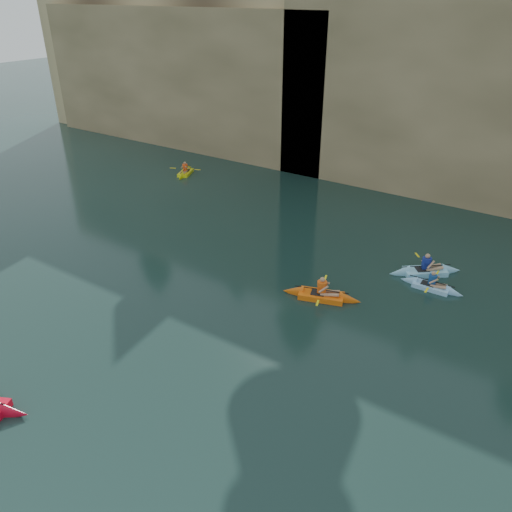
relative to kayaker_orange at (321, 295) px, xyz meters
The scene contains 10 objects.
ground 8.37m from the kayaker_orange, 88.90° to the right, with size 160.00×160.00×0.00m, color black.
cliff 22.41m from the kayaker_orange, 89.57° to the left, with size 70.00×16.00×12.00m, color tan.
cliff_slab_west 24.95m from the kayaker_orange, 144.34° to the left, with size 26.00×2.40×10.56m, color tan.
cliff_slab_center 15.43m from the kayaker_orange, 81.37° to the left, with size 24.00×2.40×11.40m, color tan.
sea_cave_west 22.50m from the kayaker_orange, 142.71° to the left, with size 4.50×1.00×4.00m, color black.
sea_cave_center 14.19m from the kayaker_orange, 105.78° to the left, with size 3.50×1.00×3.20m, color black.
kayaker_orange is the anchor object (origin of this frame).
kayaker_ltblue_near 4.81m from the kayaker_orange, 42.47° to the left, with size 2.66×2.09×1.04m.
kayaker_yellow 17.31m from the kayaker_orange, 149.40° to the left, with size 2.06×2.73×1.09m.
kayaker_ltblue_mid 5.25m from the kayaker_orange, 55.79° to the left, with size 3.03×2.67×1.26m.
Camera 1 is at (7.16, -7.51, 11.26)m, focal length 35.00 mm.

